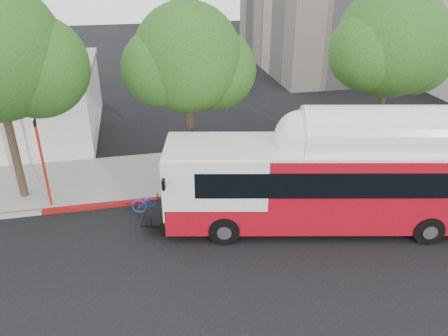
{
  "coord_description": "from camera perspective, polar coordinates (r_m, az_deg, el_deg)",
  "views": [
    {
      "loc": [
        -3.43,
        -13.85,
        10.48
      ],
      "look_at": [
        0.08,
        3.0,
        1.87
      ],
      "focal_mm": 35.0,
      "sensor_mm": 36.0,
      "label": 1
    }
  ],
  "objects": [
    {
      "name": "transit_bus",
      "position": [
        18.31,
        13.92,
        -1.97
      ],
      "size": [
        14.47,
        5.47,
        4.22
      ],
      "rotation": [
        0.0,
        0.0,
        -0.2
      ],
      "color": "#AA0B18",
      "rests_on": "ground"
    },
    {
      "name": "street_tree_right",
      "position": [
        23.91,
        21.78,
        14.59
      ],
      "size": [
        6.21,
        5.4,
        9.18
      ],
      "color": "#2D2116",
      "rests_on": "ground"
    },
    {
      "name": "signal_pole",
      "position": [
        20.42,
        -22.52,
        0.39
      ],
      "size": [
        0.12,
        0.4,
        4.22
      ],
      "color": "red",
      "rests_on": "ground"
    },
    {
      "name": "street_tree_left",
      "position": [
        20.44,
        -26.68,
        12.92
      ],
      "size": [
        6.67,
        5.8,
        9.74
      ],
      "color": "#2D2116",
      "rests_on": "ground"
    },
    {
      "name": "red_curb_segment",
      "position": [
        20.58,
        -8.95,
        -4.15
      ],
      "size": [
        10.0,
        0.32,
        0.16
      ],
      "primitive_type": "cube",
      "color": "maroon",
      "rests_on": "ground"
    },
    {
      "name": "street_tree_mid",
      "position": [
        20.62,
        -3.66,
        13.7
      ],
      "size": [
        5.75,
        5.0,
        8.62
      ],
      "color": "#2D2116",
      "rests_on": "ground"
    },
    {
      "name": "curb_strip",
      "position": [
        20.86,
        -0.71,
        -3.35
      ],
      "size": [
        60.0,
        0.3,
        0.15
      ],
      "primitive_type": "cube",
      "color": "gray",
      "rests_on": "ground"
    },
    {
      "name": "ground",
      "position": [
        17.7,
        1.76,
        -9.74
      ],
      "size": [
        120.0,
        120.0,
        0.0
      ],
      "primitive_type": "plane",
      "color": "black",
      "rests_on": "ground"
    },
    {
      "name": "sidewalk",
      "position": [
        23.11,
        -1.95,
        -0.2
      ],
      "size": [
        60.0,
        5.0,
        0.15
      ],
      "primitive_type": "cube",
      "color": "gray",
      "rests_on": "ground"
    }
  ]
}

